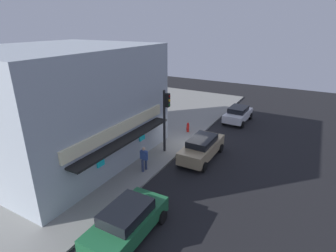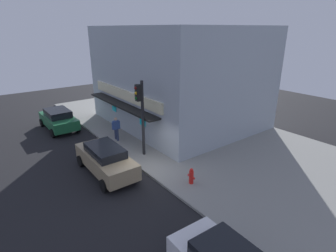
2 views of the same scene
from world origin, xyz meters
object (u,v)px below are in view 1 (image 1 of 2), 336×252
at_px(trash_can, 91,183).
at_px(parked_car_white, 238,114).
at_px(potted_plant_by_doorway, 129,151).
at_px(pedestrian, 144,158).
at_px(fire_hydrant, 188,127).
at_px(parked_car_tan, 202,147).
at_px(traffic_light, 166,113).
at_px(parked_car_green, 127,221).

bearing_deg(trash_can, parked_car_white, -14.86).
bearing_deg(potted_plant_by_doorway, pedestrian, -116.01).
bearing_deg(parked_car_white, fire_hydrant, 149.21).
distance_m(potted_plant_by_doorway, parked_car_tan, 5.11).
height_order(pedestrian, parked_car_tan, pedestrian).
relative_size(trash_can, pedestrian, 0.48).
xyz_separation_m(traffic_light, pedestrian, (-3.09, -0.17, -2.05)).
height_order(fire_hydrant, parked_car_white, parked_car_white).
distance_m(pedestrian, parked_car_tan, 4.37).
xyz_separation_m(traffic_light, parked_car_green, (-8.10, -2.62, -2.27)).
distance_m(traffic_light, trash_can, 6.92).
xyz_separation_m(traffic_light, fire_hydrant, (4.27, 0.21, -2.55)).
relative_size(traffic_light, potted_plant_by_doorway, 4.59).
distance_m(parked_car_tan, parked_car_white, 8.79).
distance_m(pedestrian, parked_car_green, 5.58).
relative_size(parked_car_tan, parked_car_white, 1.14).
height_order(fire_hydrant, parked_car_green, parked_car_green).
height_order(trash_can, pedestrian, pedestrian).
xyz_separation_m(pedestrian, parked_car_white, (12.38, -2.61, -0.25)).
height_order(traffic_light, parked_car_white, traffic_light).
relative_size(potted_plant_by_doorway, parked_car_white, 0.25).
bearing_deg(traffic_light, parked_car_tan, -79.18).
relative_size(fire_hydrant, parked_car_tan, 0.18).
bearing_deg(pedestrian, traffic_light, 3.16).
bearing_deg(potted_plant_by_doorway, traffic_light, -38.05).
distance_m(fire_hydrant, parked_car_white, 5.85).
height_order(trash_can, parked_car_tan, parked_car_tan).
height_order(traffic_light, parked_car_green, traffic_light).
height_order(fire_hydrant, potted_plant_by_doorway, potted_plant_by_doorway).
bearing_deg(fire_hydrant, pedestrian, -177.03).
relative_size(pedestrian, parked_car_white, 0.41).
bearing_deg(fire_hydrant, traffic_light, -177.17).
bearing_deg(potted_plant_by_doorway, fire_hydrant, -13.04).
height_order(potted_plant_by_doorway, parked_car_tan, parked_car_tan).
bearing_deg(traffic_light, fire_hydrant, 2.83).
height_order(parked_car_tan, parked_car_green, parked_car_tan).
distance_m(potted_plant_by_doorway, parked_car_green, 7.33).
relative_size(potted_plant_by_doorway, parked_car_tan, 0.22).
bearing_deg(trash_can, traffic_light, -12.14).
bearing_deg(traffic_light, pedestrian, -176.84).
relative_size(fire_hydrant, parked_car_green, 0.20).
height_order(pedestrian, potted_plant_by_doorway, pedestrian).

